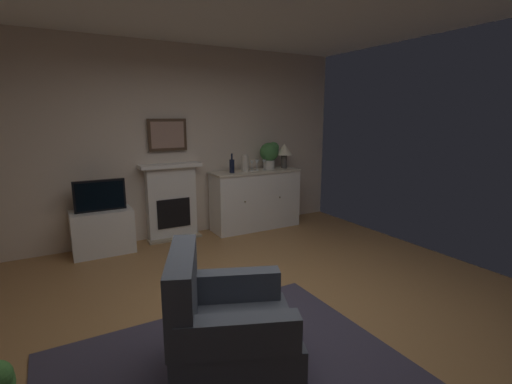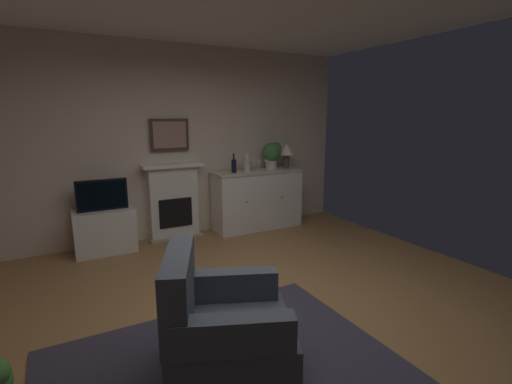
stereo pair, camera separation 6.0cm
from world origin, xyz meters
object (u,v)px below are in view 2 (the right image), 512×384
at_px(wine_bottle, 234,166).
at_px(vase_decorative, 247,163).
at_px(framed_picture, 170,135).
at_px(wine_glass_right, 266,162).
at_px(fireplace_unit, 174,201).
at_px(table_lamp, 286,151).
at_px(armchair, 221,328).
at_px(sideboard_cabinet, 258,199).
at_px(tv_cabinet, 105,231).
at_px(wine_glass_center, 259,162).
at_px(potted_plant_small, 272,153).
at_px(tv_set, 102,195).
at_px(wine_glass_left, 254,163).

relative_size(wine_bottle, vase_decorative, 1.03).
height_order(framed_picture, wine_glass_right, framed_picture).
distance_m(fireplace_unit, framed_picture, 0.96).
bearing_deg(table_lamp, armchair, -129.57).
relative_size(sideboard_cabinet, wine_glass_right, 8.70).
height_order(vase_decorative, armchair, vase_decorative).
distance_m(sideboard_cabinet, vase_decorative, 0.64).
distance_m(framed_picture, tv_cabinet, 1.57).
distance_m(wine_glass_center, vase_decorative, 0.26).
relative_size(fireplace_unit, table_lamp, 2.75).
height_order(framed_picture, table_lamp, framed_picture).
relative_size(wine_glass_right, tv_cabinet, 0.22).
bearing_deg(tv_cabinet, wine_glass_right, -0.51).
bearing_deg(armchair, framed_picture, 79.52).
distance_m(vase_decorative, potted_plant_small, 0.52).
relative_size(tv_set, armchair, 0.60).
relative_size(table_lamp, tv_set, 0.65).
xyz_separation_m(framed_picture, table_lamp, (1.84, -0.22, -0.30)).
xyz_separation_m(wine_glass_left, wine_glass_right, (0.22, 0.01, 0.00)).
distance_m(wine_glass_center, armchair, 3.59).
bearing_deg(tv_cabinet, tv_set, -90.00).
height_order(wine_bottle, vase_decorative, wine_bottle).
bearing_deg(vase_decorative, framed_picture, 165.99).
bearing_deg(potted_plant_small, fireplace_unit, 175.27).
bearing_deg(tv_set, vase_decorative, -1.16).
bearing_deg(wine_glass_right, table_lamp, 1.01).
distance_m(tv_set, potted_plant_small, 2.60).
relative_size(wine_glass_right, vase_decorative, 0.59).
height_order(wine_glass_right, armchair, wine_glass_right).
bearing_deg(wine_bottle, potted_plant_small, 6.04).
relative_size(wine_bottle, armchair, 0.28).
bearing_deg(potted_plant_small, wine_glass_left, -170.63).
relative_size(wine_glass_left, tv_set, 0.27).
bearing_deg(tv_set, wine_glass_right, 0.03).
height_order(framed_picture, armchair, framed_picture).
height_order(table_lamp, wine_glass_right, table_lamp).
height_order(wine_glass_center, armchair, wine_glass_center).
relative_size(framed_picture, wine_glass_right, 3.33).
bearing_deg(tv_set, wine_bottle, -0.67).
bearing_deg(vase_decorative, wine_bottle, 174.56).
xyz_separation_m(table_lamp, wine_glass_center, (-0.49, 0.02, -0.16)).
distance_m(wine_glass_center, tv_cabinet, 2.44).
bearing_deg(fireplace_unit, tv_set, -169.23).
relative_size(wine_glass_left, wine_glass_right, 1.00).
xyz_separation_m(fireplace_unit, wine_glass_right, (1.45, -0.18, 0.50)).
bearing_deg(sideboard_cabinet, potted_plant_small, 8.87).
bearing_deg(armchair, wine_glass_center, 56.87).
bearing_deg(armchair, wine_bottle, 63.19).
bearing_deg(sideboard_cabinet, framed_picture, 170.31).
relative_size(fireplace_unit, framed_picture, 2.00).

